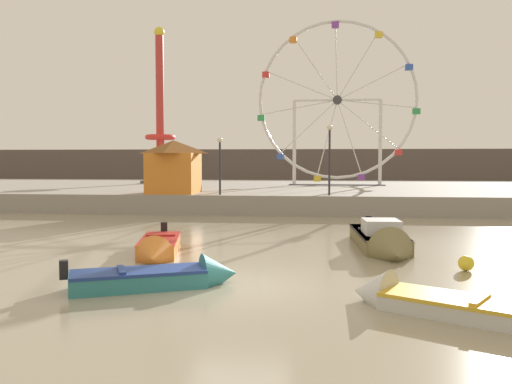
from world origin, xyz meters
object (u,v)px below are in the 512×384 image
Objects in this scene: promenade_lamp_near at (330,149)px; mooring_buoy_orange at (466,263)px; drop_tower_red_tower at (160,124)px; motorboat_olive_wood at (383,241)px; carnival_booth_orange_canopy at (174,166)px; motorboat_pale_grey at (424,300)px; motorboat_orange_hull at (158,248)px; motorboat_teal_painted at (167,277)px; ferris_wheel_white_frame at (337,103)px; promenade_lamp_far at (220,156)px.

mooring_buoy_orange is at bearing -77.11° from promenade_lamp_near.
motorboat_olive_wood is at bearing -59.96° from drop_tower_red_tower.
carnival_booth_orange_canopy is 8.26× the size of mooring_buoy_orange.
motorboat_pale_grey is at bearing -63.63° from carnival_booth_orange_canopy.
motorboat_teal_painted is (1.46, -4.15, -0.02)m from motorboat_orange_hull.
ferris_wheel_white_frame reaches higher than mooring_buoy_orange.
ferris_wheel_white_frame reaches higher than promenade_lamp_near.
ferris_wheel_white_frame is (5.29, 30.95, 7.43)m from motorboat_teal_painted.
promenade_lamp_near is at bearing -93.91° from ferris_wheel_white_frame.
motorboat_olive_wood is at bearing -82.50° from promenade_lamp_near.
drop_tower_red_tower reaches higher than ferris_wheel_white_frame.
drop_tower_red_tower is 21.26m from promenade_lamp_near.
promenade_lamp_near is at bearing 146.36° from motorboat_orange_hull.
promenade_lamp_near reaches higher than promenade_lamp_far.
ferris_wheel_white_frame is at bearing -57.61° from motorboat_pale_grey.
drop_tower_red_tower reaches higher than mooring_buoy_orange.
promenade_lamp_far is at bearing -149.59° from motorboat_olive_wood.
motorboat_orange_hull is at bearing -73.95° from drop_tower_red_tower.
motorboat_olive_wood is (6.02, 6.07, 0.09)m from motorboat_teal_painted.
mooring_buoy_orange is (2.65, -28.13, -7.46)m from ferris_wheel_white_frame.
motorboat_teal_painted is 6.14m from motorboat_pale_grey.
promenade_lamp_near reaches higher than mooring_buoy_orange.
ferris_wheel_white_frame is at bearing 86.09° from promenade_lamp_near.
motorboat_olive_wood is at bearing -88.32° from ferris_wheel_white_frame.
promenade_lamp_far reaches higher than motorboat_teal_painted.
motorboat_olive_wood is 0.48× the size of ferris_wheel_white_frame.
motorboat_orange_hull is 0.35× the size of ferris_wheel_white_frame.
ferris_wheel_white_frame reaches higher than motorboat_teal_painted.
motorboat_olive_wood reaches higher than motorboat_teal_painted.
motorboat_pale_grey is 0.29× the size of drop_tower_red_tower.
promenade_lamp_far is at bearing -36.98° from motorboat_pale_grey.
carnival_booth_orange_canopy is (-10.24, -11.54, -4.88)m from ferris_wheel_white_frame.
motorboat_olive_wood is 25.95m from ferris_wheel_white_frame.
motorboat_orange_hull is 28.61m from ferris_wheel_white_frame.
promenade_lamp_far reaches higher than carnival_booth_orange_canopy.
drop_tower_red_tower is at bearing -152.86° from motorboat_olive_wood.
motorboat_pale_grey is at bearing -65.66° from drop_tower_red_tower.
carnival_booth_orange_canopy is at bearing -70.71° from drop_tower_red_tower.
promenade_lamp_near is 16.17m from mooring_buoy_orange.
promenade_lamp_far is at bearing -62.63° from drop_tower_red_tower.
promenade_lamp_far is at bearing -24.62° from carnival_booth_orange_canopy.
drop_tower_red_tower is at bearing 132.89° from promenade_lamp_near.
ferris_wheel_white_frame is 29.63× the size of mooring_buoy_orange.
mooring_buoy_orange is (7.94, 2.82, -0.03)m from motorboat_teal_painted.
motorboat_orange_hull reaches higher than mooring_buoy_orange.
drop_tower_red_tower is at bearing -174.93° from motorboat_orange_hull.
ferris_wheel_white_frame is 15.53m from drop_tower_red_tower.
promenade_lamp_far is at bearing -119.06° from ferris_wheel_white_frame.
motorboat_teal_painted is at bearing 17.21° from motorboat_pale_grey.
promenade_lamp_far is (-1.87, 18.07, 3.11)m from motorboat_teal_painted.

